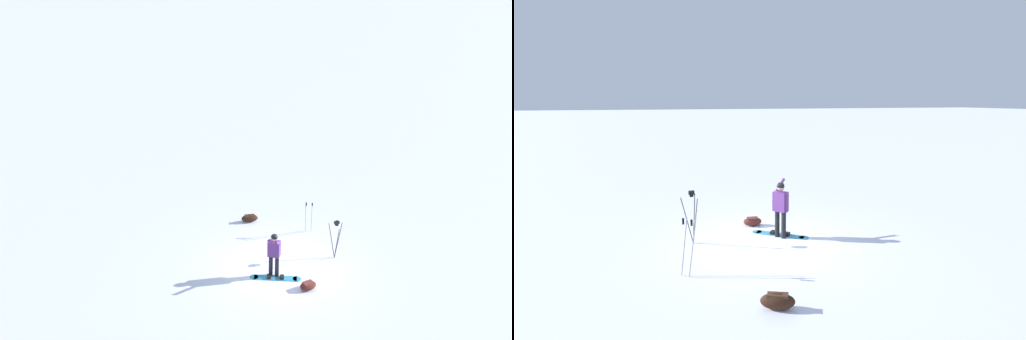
# 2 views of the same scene
# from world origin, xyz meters

# --- Properties ---
(ground_plane) EXTENTS (300.00, 300.00, 0.00)m
(ground_plane) POSITION_xyz_m (0.00, 0.00, 0.00)
(ground_plane) COLOR white
(snowboarder) EXTENTS (0.73, 0.52, 1.68)m
(snowboarder) POSITION_xyz_m (0.26, -0.51, 1.00)
(snowboarder) COLOR black
(snowboarder) RESTS_ON ground_plane
(snowboard) EXTENTS (1.16, 1.47, 0.10)m
(snowboard) POSITION_xyz_m (0.42, -0.54, 0.02)
(snowboard) COLOR teal
(snowboard) RESTS_ON ground_plane
(gear_bag_large) EXTENTS (0.43, 0.61, 0.27)m
(gear_bag_large) POSITION_xyz_m (1.49, 0.03, 0.14)
(gear_bag_large) COLOR #4C1E19
(gear_bag_large) RESTS_ON ground_plane
(camera_tripod) EXTENTS (0.58, 0.45, 1.51)m
(camera_tripod) POSITION_xyz_m (0.52, 1.99, 1.07)
(camera_tripod) COLOR #262628
(camera_tripod) RESTS_ON ground_plane
(gear_bag_small) EXTENTS (0.52, 0.74, 0.33)m
(gear_bag_small) POSITION_xyz_m (-3.37, 0.74, 0.17)
(gear_bag_small) COLOR black
(gear_bag_small) RESTS_ON ground_plane
(ski_poles) EXTENTS (0.39, 0.40, 1.32)m
(ski_poles) POSITION_xyz_m (-1.40, 2.25, 0.87)
(ski_poles) COLOR gray
(ski_poles) RESTS_ON ground_plane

